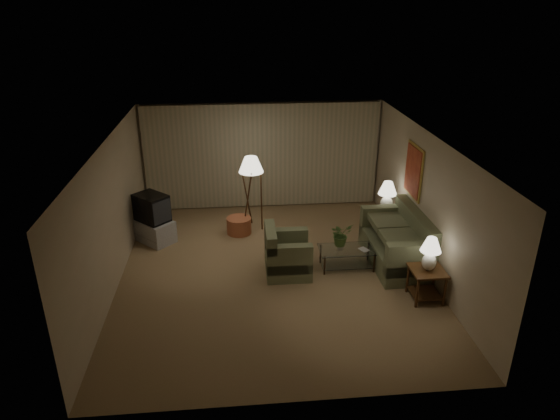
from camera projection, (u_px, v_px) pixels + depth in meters
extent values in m
plane|color=#806246|center=(274.00, 271.00, 9.98)|extent=(7.00, 7.00, 0.00)
cube|color=beige|center=(262.00, 155.00, 12.64)|extent=(6.00, 0.04, 2.70)
cube|color=beige|center=(111.00, 216.00, 9.18)|extent=(0.04, 7.00, 2.70)
cube|color=beige|center=(427.00, 204.00, 9.71)|extent=(0.04, 7.00, 2.70)
cube|color=white|center=(273.00, 140.00, 8.91)|extent=(6.00, 7.00, 0.04)
cube|color=tan|center=(262.00, 156.00, 12.57)|extent=(5.85, 0.12, 2.65)
cube|color=gold|center=(414.00, 171.00, 10.28)|extent=(0.03, 0.90, 1.10)
cube|color=maroon|center=(413.00, 171.00, 10.27)|extent=(0.02, 0.80, 1.00)
cube|color=#6A704F|center=(395.00, 253.00, 10.22)|extent=(2.01, 1.05, 0.46)
cube|color=#6A704F|center=(288.00, 263.00, 9.87)|extent=(0.94, 0.89, 0.41)
cube|color=#351D0E|center=(428.00, 271.00, 8.86)|extent=(0.60, 0.60, 0.04)
cube|color=#351D0E|center=(425.00, 293.00, 9.05)|extent=(0.51, 0.51, 0.02)
cylinder|color=#351D0E|center=(417.00, 293.00, 8.73)|extent=(0.05, 0.05, 0.56)
cylinder|color=#351D0E|center=(408.00, 279.00, 9.19)|extent=(0.05, 0.05, 0.56)
cylinder|color=#351D0E|center=(445.00, 292.00, 8.78)|extent=(0.05, 0.05, 0.56)
cylinder|color=#351D0E|center=(434.00, 277.00, 9.23)|extent=(0.05, 0.05, 0.56)
cube|color=#351D0E|center=(386.00, 212.00, 11.24)|extent=(0.49, 0.41, 0.04)
cube|color=#351D0E|center=(384.00, 231.00, 11.42)|extent=(0.42, 0.35, 0.02)
cylinder|color=#351D0E|center=(378.00, 228.00, 11.20)|extent=(0.05, 0.05, 0.56)
cylinder|color=#351D0E|center=(374.00, 222.00, 11.48)|extent=(0.05, 0.05, 0.56)
cylinder|color=#351D0E|center=(395.00, 227.00, 11.23)|extent=(0.05, 0.05, 0.56)
cylinder|color=#351D0E|center=(391.00, 221.00, 11.52)|extent=(0.05, 0.05, 0.56)
ellipsoid|color=white|center=(429.00, 262.00, 8.79)|extent=(0.26, 0.26, 0.32)
cylinder|color=white|center=(430.00, 252.00, 8.72)|extent=(0.03, 0.03, 0.07)
cone|color=#F2E9CE|center=(431.00, 245.00, 8.66)|extent=(0.37, 0.37, 0.26)
ellipsoid|color=white|center=(386.00, 204.00, 11.16)|extent=(0.29, 0.29, 0.36)
cylinder|color=white|center=(387.00, 195.00, 11.07)|extent=(0.03, 0.03, 0.08)
cone|color=#F2E9CE|center=(388.00, 188.00, 11.01)|extent=(0.41, 0.41, 0.29)
cube|color=silver|center=(347.00, 249.00, 9.97)|extent=(1.14, 0.62, 0.02)
cube|color=silver|center=(347.00, 263.00, 10.10)|extent=(1.06, 0.54, 0.01)
cylinder|color=#3D2918|center=(325.00, 266.00, 9.79)|extent=(0.04, 0.04, 0.40)
cylinder|color=#3D2918|center=(320.00, 254.00, 10.23)|extent=(0.04, 0.04, 0.40)
cylinder|color=#3D2918|center=(374.00, 263.00, 9.88)|extent=(0.04, 0.04, 0.40)
cylinder|color=#3D2918|center=(368.00, 252.00, 10.32)|extent=(0.04, 0.04, 0.40)
cube|color=#B3B3B6|center=(154.00, 231.00, 11.13)|extent=(1.45, 1.45, 0.50)
cube|color=black|center=(152.00, 208.00, 10.92)|extent=(1.21, 1.21, 0.61)
cylinder|color=#351D0E|center=(251.00, 173.00, 11.33)|extent=(0.04, 0.04, 0.25)
cone|color=#F2E9CE|center=(251.00, 165.00, 11.25)|extent=(0.57, 0.57, 0.35)
cylinder|color=#9B4B34|center=(239.00, 225.00, 11.53)|extent=(0.61, 0.61, 0.38)
imported|color=white|center=(340.00, 246.00, 9.92)|extent=(0.19, 0.19, 0.16)
imported|color=#4A6F31|center=(341.00, 231.00, 9.80)|extent=(0.53, 0.50, 0.47)
imported|color=olive|center=(361.00, 251.00, 9.90)|extent=(0.23, 0.25, 0.02)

